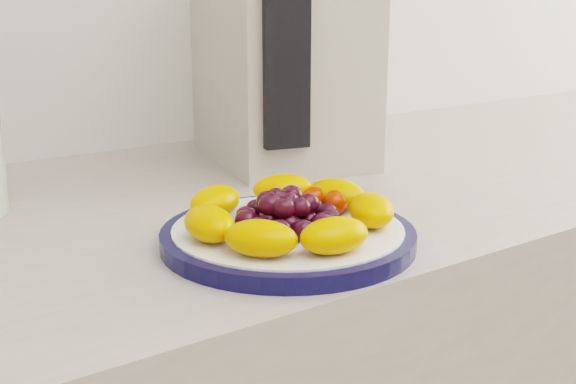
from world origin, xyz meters
TOP-DOWN VIEW (x-y plane):
  - plate_rim at (-0.09, 1.02)m, footprint 0.23×0.23m
  - plate_face at (-0.09, 1.02)m, footprint 0.21×0.21m
  - appliance_body at (0.11, 1.31)m, footprint 0.23×0.29m
  - appliance_panel at (0.03, 1.20)m, footprint 0.06×0.03m
  - fruit_plate at (-0.08, 1.02)m, footprint 0.20×0.20m

SIDE VIEW (x-z plane):
  - plate_rim at x=-0.09m, z-range 0.90..0.91m
  - plate_face at x=-0.09m, z-range 0.90..0.92m
  - fruit_plate at x=-0.08m, z-range 0.91..0.95m
  - appliance_body at x=0.11m, z-range 0.90..1.22m
  - appliance_panel at x=0.03m, z-range 0.95..1.18m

